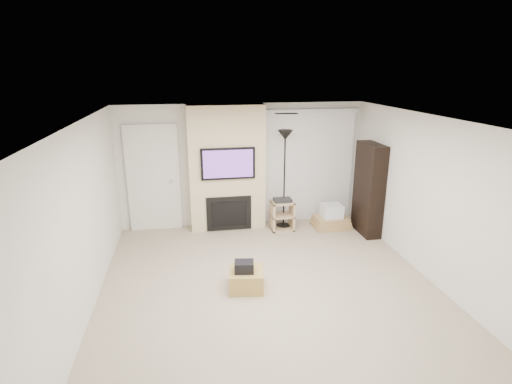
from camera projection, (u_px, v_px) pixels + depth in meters
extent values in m
cube|color=tan|center=(270.00, 289.00, 5.98)|extent=(5.00, 5.50, 0.00)
cube|color=white|center=(272.00, 121.00, 5.23)|extent=(5.00, 5.50, 0.00)
cube|color=silver|center=(243.00, 165.00, 8.19)|extent=(5.00, 0.00, 2.50)
cube|color=silver|center=(347.00, 332.00, 3.02)|extent=(5.00, 0.00, 2.50)
cube|color=silver|center=(83.00, 222.00, 5.19)|extent=(0.00, 5.50, 2.50)
cube|color=silver|center=(433.00, 200.00, 6.02)|extent=(0.00, 5.50, 2.50)
cube|color=silver|center=(287.00, 114.00, 6.05)|extent=(0.35, 0.18, 0.01)
cube|color=#A68542|center=(246.00, 279.00, 5.95)|extent=(0.57, 0.57, 0.30)
cube|color=black|center=(244.00, 267.00, 5.84)|extent=(0.31, 0.26, 0.16)
cube|color=beige|center=(227.00, 168.00, 7.94)|extent=(1.50, 0.40, 2.50)
cube|color=black|center=(228.00, 164.00, 7.68)|extent=(1.05, 0.06, 0.62)
cube|color=#5F358A|center=(228.00, 164.00, 7.65)|extent=(0.96, 0.00, 0.54)
cube|color=black|center=(229.00, 213.00, 8.01)|extent=(0.90, 0.04, 0.70)
cube|color=black|center=(229.00, 214.00, 7.99)|extent=(0.70, 0.02, 0.50)
cube|color=silver|center=(153.00, 178.00, 7.91)|extent=(1.02, 0.08, 2.14)
cube|color=beige|center=(154.00, 180.00, 7.93)|extent=(0.90, 0.05, 2.05)
cylinder|color=silver|center=(171.00, 181.00, 7.95)|extent=(0.07, 0.06, 0.07)
cube|color=silver|center=(311.00, 111.00, 8.04)|extent=(1.98, 0.10, 0.08)
cube|color=white|center=(309.00, 168.00, 8.41)|extent=(1.90, 0.03, 2.29)
cylinder|color=black|center=(283.00, 226.00, 8.31)|extent=(0.30, 0.30, 0.03)
cylinder|color=black|center=(284.00, 182.00, 8.03)|extent=(0.03, 0.03, 1.87)
cone|color=black|center=(285.00, 135.00, 7.75)|extent=(0.30, 0.30, 0.19)
cube|color=tan|center=(272.00, 216.00, 8.06)|extent=(0.04, 0.38, 0.60)
cube|color=tan|center=(292.00, 215.00, 8.13)|extent=(0.04, 0.38, 0.60)
cube|color=tan|center=(282.00, 228.00, 8.18)|extent=(0.45, 0.38, 0.03)
cube|color=tan|center=(282.00, 215.00, 8.09)|extent=(0.45, 0.38, 0.03)
cube|color=tan|center=(282.00, 202.00, 8.01)|extent=(0.45, 0.38, 0.03)
cube|color=black|center=(282.00, 200.00, 7.99)|extent=(0.35, 0.25, 0.06)
cube|color=tan|center=(331.00, 225.00, 8.28)|extent=(0.74, 0.57, 0.08)
cube|color=tan|center=(331.00, 222.00, 8.26)|extent=(0.71, 0.53, 0.07)
cube|color=tan|center=(331.00, 218.00, 8.24)|extent=(0.67, 0.50, 0.07)
cube|color=silver|center=(332.00, 211.00, 8.19)|extent=(0.41, 0.37, 0.27)
cube|color=black|center=(369.00, 189.00, 7.78)|extent=(0.30, 0.80, 1.80)
cube|color=black|center=(366.00, 211.00, 7.91)|extent=(0.26, 0.72, 0.02)
cube|color=black|center=(368.00, 189.00, 7.77)|extent=(0.26, 0.72, 0.02)
cube|color=black|center=(370.00, 167.00, 7.64)|extent=(0.26, 0.72, 0.02)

